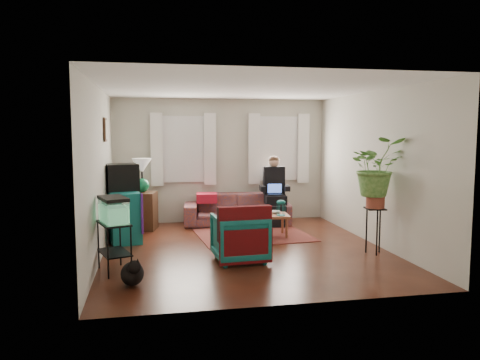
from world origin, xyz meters
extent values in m
cube|color=#4F2B14|center=(0.00, 0.00, 0.00)|extent=(4.50, 5.00, 0.01)
cube|color=white|center=(0.00, 0.00, 2.60)|extent=(4.50, 5.00, 0.01)
cube|color=silver|center=(0.00, 2.50, 1.30)|extent=(4.50, 0.01, 2.60)
cube|color=silver|center=(0.00, -2.50, 1.30)|extent=(4.50, 0.01, 2.60)
cube|color=silver|center=(-2.25, 0.00, 1.30)|extent=(0.01, 5.00, 2.60)
cube|color=silver|center=(2.25, 0.00, 1.30)|extent=(0.01, 5.00, 2.60)
cube|color=white|center=(-0.80, 2.48, 1.55)|extent=(1.08, 0.04, 1.38)
cube|color=white|center=(1.25, 2.48, 1.55)|extent=(1.08, 0.04, 1.38)
cube|color=white|center=(-0.80, 2.40, 1.55)|extent=(1.36, 0.06, 1.50)
cube|color=white|center=(1.25, 2.40, 1.55)|extent=(1.36, 0.06, 1.50)
cube|color=#3D2616|center=(-2.21, 0.85, 1.95)|extent=(0.04, 0.32, 0.40)
cube|color=brown|center=(0.36, 0.96, 0.01)|extent=(2.13, 1.76, 0.01)
imported|color=brown|center=(0.26, 2.05, 0.42)|extent=(2.25, 1.09, 0.85)
cube|color=#391F15|center=(-1.65, 1.91, 0.37)|extent=(0.60, 0.60, 0.74)
cube|color=#12666E|center=(-1.99, 1.04, 0.44)|extent=(0.70, 1.07, 0.88)
cube|color=black|center=(-1.99, 1.14, 1.12)|extent=(0.64, 0.60, 0.47)
cube|color=black|center=(-2.00, -0.86, 0.34)|extent=(0.52, 0.69, 0.69)
cube|color=#7FD899|center=(-2.00, -0.86, 0.87)|extent=(0.47, 0.63, 0.36)
ellipsoid|color=black|center=(-1.74, -1.51, 0.19)|extent=(0.36, 0.49, 0.37)
imported|color=#105165|center=(-0.21, -0.65, 0.39)|extent=(0.80, 0.75, 0.77)
cube|color=#9E0A0A|center=(-0.19, -0.95, 0.55)|extent=(0.79, 0.23, 0.64)
cube|color=brown|center=(0.48, 0.85, 0.21)|extent=(1.04, 0.64, 0.41)
imported|color=white|center=(0.25, 0.78, 0.45)|extent=(0.12, 0.12, 0.09)
imported|color=beige|center=(0.51, 0.68, 0.45)|extent=(0.10, 0.10, 0.08)
imported|color=white|center=(0.76, 0.91, 0.43)|extent=(0.21, 0.21, 0.05)
cylinder|color=#B21414|center=(0.23, 1.01, 0.43)|extent=(0.34, 0.34, 0.04)
cube|color=black|center=(1.95, -0.65, 0.36)|extent=(0.35, 0.35, 0.73)
imported|color=#599947|center=(1.95, -0.65, 1.23)|extent=(0.93, 0.83, 0.92)
camera|label=1|loc=(-1.51, -7.34, 1.93)|focal=35.00mm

